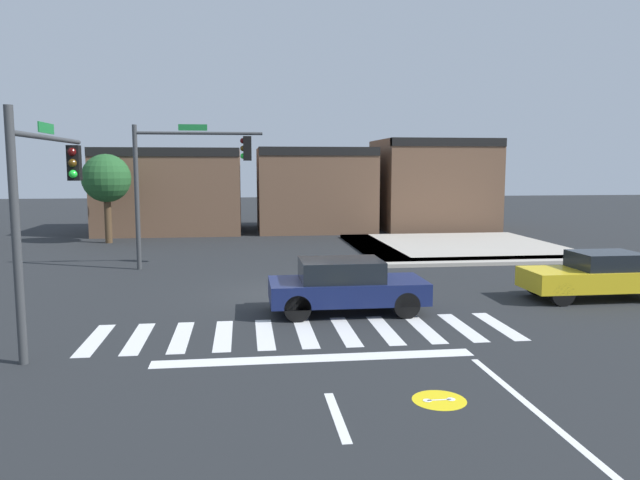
{
  "coord_description": "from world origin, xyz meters",
  "views": [
    {
      "loc": [
        -1.46,
        -18.77,
        4.03
      ],
      "look_at": [
        1.04,
        0.83,
        1.61
      ],
      "focal_mm": 34.0,
      "sensor_mm": 36.0,
      "label": 1
    }
  ],
  "objects_px": {
    "traffic_signal_northwest": "(186,168)",
    "car_yellow": "(598,275)",
    "traffic_signal_southwest": "(46,186)",
    "car_navy": "(345,285)",
    "roadside_tree": "(106,179)"
  },
  "relations": [
    {
      "from": "traffic_signal_southwest",
      "to": "roadside_tree",
      "type": "relative_size",
      "value": 1.12
    },
    {
      "from": "traffic_signal_northwest",
      "to": "roadside_tree",
      "type": "relative_size",
      "value": 1.21
    },
    {
      "from": "car_yellow",
      "to": "roadside_tree",
      "type": "height_order",
      "value": "roadside_tree"
    },
    {
      "from": "car_navy",
      "to": "car_yellow",
      "type": "distance_m",
      "value": 7.94
    },
    {
      "from": "traffic_signal_southwest",
      "to": "car_yellow",
      "type": "bearing_deg",
      "value": -81.87
    },
    {
      "from": "traffic_signal_southwest",
      "to": "car_navy",
      "type": "height_order",
      "value": "traffic_signal_southwest"
    },
    {
      "from": "traffic_signal_northwest",
      "to": "car_yellow",
      "type": "relative_size",
      "value": 1.3
    },
    {
      "from": "car_navy",
      "to": "traffic_signal_southwest",
      "type": "bearing_deg",
      "value": 11.18
    },
    {
      "from": "traffic_signal_northwest",
      "to": "roadside_tree",
      "type": "height_order",
      "value": "traffic_signal_northwest"
    },
    {
      "from": "traffic_signal_northwest",
      "to": "car_navy",
      "type": "distance_m",
      "value": 9.89
    },
    {
      "from": "traffic_signal_northwest",
      "to": "car_navy",
      "type": "bearing_deg",
      "value": -58.14
    },
    {
      "from": "traffic_signal_southwest",
      "to": "traffic_signal_northwest",
      "type": "bearing_deg",
      "value": -13.93
    },
    {
      "from": "traffic_signal_southwest",
      "to": "car_navy",
      "type": "relative_size",
      "value": 1.22
    },
    {
      "from": "traffic_signal_northwest",
      "to": "roadside_tree",
      "type": "distance_m",
      "value": 9.92
    },
    {
      "from": "traffic_signal_northwest",
      "to": "car_yellow",
      "type": "xyz_separation_m",
      "value": [
        12.85,
        -7.23,
        -3.21
      ]
    }
  ]
}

